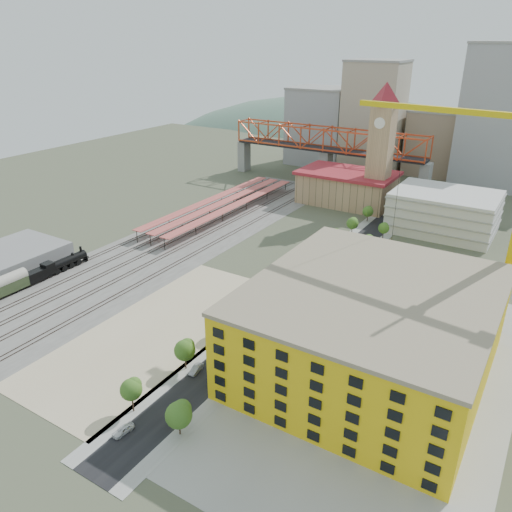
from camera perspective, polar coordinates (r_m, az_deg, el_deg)
The scene contains 32 objects.
ground at distance 139.29m, azimuth -0.91°, elevation -3.01°, with size 400.00×400.00×0.00m, color #474C38.
ballast_strip at distance 171.80m, azimuth -7.86°, elevation 2.15°, with size 36.00×165.00×0.06m, color #605E59.
dirt_lot at distance 119.92m, azimuth -10.82°, elevation -8.26°, with size 28.00×67.00×0.06m, color tan.
street_asphalt at distance 144.36m, azimuth 7.69°, elevation -2.20°, with size 12.00×170.00×0.06m, color black.
sidewalk_west at distance 146.42m, azimuth 5.74°, elevation -1.72°, with size 3.00×170.00×0.04m, color gray.
sidewalk_east at distance 142.49m, azimuth 9.70°, elevation -2.71°, with size 3.00×170.00×0.04m, color gray.
construction_pad at distance 107.55m, azimuth 14.00°, elevation -12.78°, with size 50.00×90.00×0.06m, color gray.
rail_tracks at distance 172.85m, azimuth -8.32°, elevation 2.30°, with size 26.56×160.00×0.18m.
platform_canopies at distance 193.76m, azimuth -3.92°, elevation 6.10°, with size 16.00×80.00×4.12m.
station_hall at distance 207.65m, azimuth 10.35°, elevation 7.76°, with size 38.00×24.00×13.10m.
clock_tower at distance 196.62m, azimuth 14.19°, elevation 13.14°, with size 12.00×12.00×52.00m.
parking_garage at distance 185.69m, azimuth 20.70°, elevation 4.76°, with size 34.00×26.00×14.00m, color silver.
truss_bridge at distance 233.01m, azimuth 8.14°, elevation 12.74°, with size 94.00×9.60×25.60m.
construction_building at distance 103.04m, azimuth 12.93°, elevation -8.13°, with size 44.60×50.60×18.80m.
warehouse at distance 164.39m, azimuth -26.78°, elevation -0.41°, with size 22.00×32.00×5.00m, color gray.
street_trees at distance 136.23m, azimuth 5.92°, elevation -3.79°, with size 15.40×124.40×8.00m.
skyline at distance 256.91m, azimuth 18.57°, elevation 13.70°, with size 133.00×46.00×60.00m.
distant_hills at distance 391.73m, azimuth 26.35°, elevation -0.06°, with size 647.00×264.00×227.00m.
locomotive at distance 154.99m, azimuth -21.66°, elevation -1.06°, with size 2.86×22.10×5.52m.
tower_crane at distance 117.12m, azimuth 26.85°, elevation 7.45°, with size 52.79×8.82×56.60m.
site_trailer_a at distance 106.52m, azimuth -3.73°, elevation -11.50°, with size 2.69×10.23×2.80m, color silver.
site_trailer_b at distance 111.29m, azimuth -1.60°, elevation -9.75°, with size 2.62×9.96×2.73m, color silver.
site_trailer_c at distance 117.38m, azimuth 0.72°, elevation -7.81°, with size 2.54×9.64×2.64m, color silver.
site_trailer_d at distance 124.51m, azimuth 3.01°, elevation -5.85°, with size 2.52×9.56×2.62m, color silver.
car_0 at distance 93.91m, azimuth -14.95°, elevation -18.67°, with size 1.64×4.08×1.39m, color silver.
car_1 at distance 104.99m, azimuth -6.86°, elevation -12.73°, with size 1.40×4.01×1.32m, color gray.
car_2 at distance 116.03m, azimuth -1.66°, elevation -8.57°, with size 2.47×5.36×1.49m, color black.
car_3 at distance 159.40m, azimuth 9.31°, elevation 0.59°, with size 2.25×5.53×1.60m, color #1A2E4D.
car_4 at distance 106.26m, azimuth -1.99°, elevation -11.96°, with size 1.89×4.69×1.60m, color white.
car_5 at distance 128.16m, azimuth 5.47°, elevation -5.30°, with size 1.53×4.40×1.45m, color gray.
car_6 at distance 132.37m, azimuth 6.52°, elevation -4.31°, with size 2.61×5.67×1.58m, color black.
car_7 at distance 149.57m, azimuth 10.00°, elevation -1.12°, with size 1.96×4.81×1.40m, color navy.
Camera 1 is at (67.64, -104.20, 62.99)m, focal length 35.00 mm.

